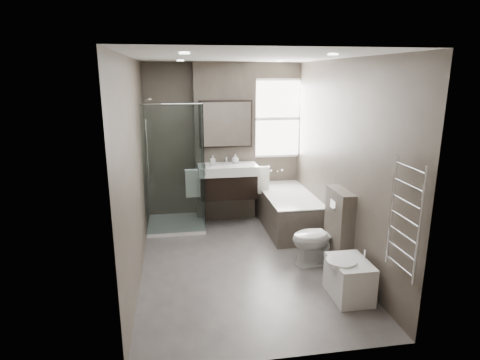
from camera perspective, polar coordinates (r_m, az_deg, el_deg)
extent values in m
cube|color=#575250|center=(5.43, 0.34, -11.76)|extent=(2.65, 3.85, 0.05)
cube|color=silver|center=(4.86, 0.39, 17.39)|extent=(2.65, 3.85, 0.05)
cube|color=#534A40|center=(6.86, -2.34, 5.52)|extent=(2.65, 0.05, 2.60)
cube|color=#534A40|center=(3.18, 6.20, -5.66)|extent=(2.65, 0.05, 2.60)
cube|color=#534A40|center=(4.94, -14.96, 1.37)|extent=(0.05, 3.85, 2.60)
cube|color=#534A40|center=(5.36, 14.47, 2.43)|extent=(0.05, 3.85, 2.60)
cube|color=#4F473E|center=(6.71, -2.18, 5.31)|extent=(1.00, 0.25, 2.60)
cube|color=black|center=(6.51, -1.75, -0.76)|extent=(0.90, 0.45, 0.38)
cube|color=white|center=(6.44, -1.76, 1.51)|extent=(0.95, 0.47, 0.15)
cylinder|color=silver|center=(6.58, -1.97, 3.00)|extent=(0.03, 0.03, 0.12)
cylinder|color=silver|center=(6.51, -1.90, 3.36)|extent=(0.02, 0.12, 0.02)
cube|color=black|center=(6.51, -2.04, 7.96)|extent=(0.86, 0.06, 0.76)
cube|color=white|center=(6.47, -2.00, 7.92)|extent=(0.80, 0.02, 0.70)
cube|color=white|center=(6.43, -6.68, -0.50)|extent=(0.24, 0.06, 0.44)
cube|color=white|center=(6.57, 3.12, -0.09)|extent=(0.24, 0.06, 0.44)
cube|color=white|center=(6.68, -9.02, -6.22)|extent=(0.90, 0.90, 0.06)
cube|color=white|center=(5.96, -9.37, 1.26)|extent=(0.88, 0.01, 1.94)
cube|color=white|center=(6.40, -5.41, 2.34)|extent=(0.01, 0.88, 1.94)
cylinder|color=silver|center=(6.36, -13.07, 3.96)|extent=(0.02, 0.02, 1.00)
cube|color=#4F473E|center=(6.50, 6.80, -4.43)|extent=(0.75, 1.60, 0.55)
cube|color=white|center=(6.42, 6.87, -2.07)|extent=(0.75, 1.60, 0.03)
cube|color=white|center=(6.44, 6.85, -2.62)|extent=(0.61, 1.42, 0.12)
cube|color=white|center=(6.93, 5.17, 8.70)|extent=(0.98, 0.04, 1.33)
cube|color=white|center=(6.90, 5.22, 8.67)|extent=(0.90, 0.01, 1.25)
cube|color=white|center=(6.90, 5.23, 8.67)|extent=(0.90, 0.01, 0.05)
imported|color=white|center=(5.34, 11.11, -8.01)|extent=(0.75, 0.50, 0.72)
cube|color=#4F473E|center=(5.33, 13.85, -6.62)|extent=(0.18, 0.55, 1.00)
cube|color=silver|center=(5.18, 13.09, -3.41)|extent=(0.01, 0.16, 0.11)
cube|color=white|center=(4.71, 15.28, -13.44)|extent=(0.39, 0.55, 0.44)
cylinder|color=white|center=(4.57, 14.19, -11.27)|extent=(0.33, 0.33, 0.05)
cylinder|color=silver|center=(4.65, 17.35, -9.96)|extent=(0.02, 0.02, 0.10)
cylinder|color=silver|center=(3.83, 24.17, -6.17)|extent=(0.03, 0.03, 1.10)
cylinder|color=silver|center=(4.20, 20.78, -4.04)|extent=(0.03, 0.03, 1.10)
cube|color=silver|center=(4.01, 22.40, -5.06)|extent=(0.02, 0.46, 1.00)
imported|color=white|center=(6.35, -3.87, 2.76)|extent=(0.07, 0.08, 0.17)
imported|color=white|center=(6.53, -0.69, 3.05)|extent=(0.12, 0.12, 0.15)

